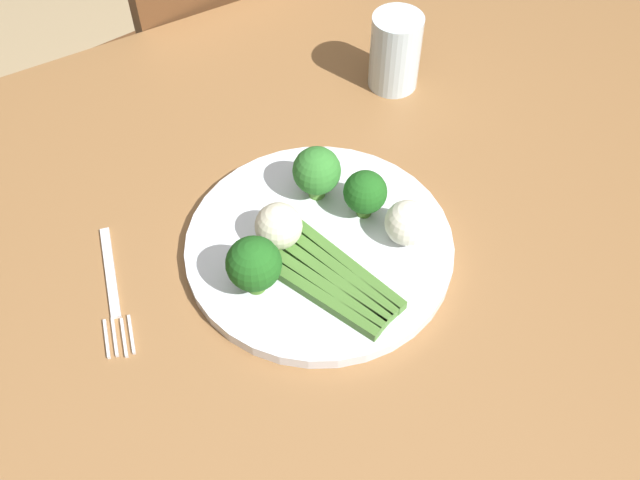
% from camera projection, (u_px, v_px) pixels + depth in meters
% --- Properties ---
extents(dining_table, '(1.38, 0.93, 0.76)m').
position_uv_depth(dining_table, '(312.00, 305.00, 0.88)').
color(dining_table, olive).
rests_on(dining_table, ground_plane).
extents(chair, '(0.44, 0.44, 0.87)m').
position_uv_depth(chair, '(231.00, 80.00, 1.37)').
color(chair, brown).
rests_on(chair, ground_plane).
extents(plate, '(0.29, 0.29, 0.01)m').
position_uv_depth(plate, '(320.00, 247.00, 0.79)').
color(plate, white).
rests_on(plate, dining_table).
extents(asparagus_bundle, '(0.11, 0.17, 0.01)m').
position_uv_depth(asparagus_bundle, '(330.00, 278.00, 0.75)').
color(asparagus_bundle, '#47752D').
rests_on(asparagus_bundle, plate).
extents(broccoli_front_left, '(0.05, 0.05, 0.07)m').
position_uv_depth(broccoli_front_left, '(317.00, 171.00, 0.80)').
color(broccoli_front_left, '#609E3D').
rests_on(broccoli_front_left, plate).
extents(broccoli_left, '(0.06, 0.06, 0.07)m').
position_uv_depth(broccoli_left, '(254.00, 264.00, 0.72)').
color(broccoli_left, '#4C7F2B').
rests_on(broccoli_left, plate).
extents(broccoli_back_right, '(0.05, 0.05, 0.06)m').
position_uv_depth(broccoli_back_right, '(365.00, 193.00, 0.78)').
color(broccoli_back_right, '#4C7F2B').
rests_on(broccoli_back_right, plate).
extents(cauliflower_mid, '(0.05, 0.05, 0.05)m').
position_uv_depth(cauliflower_mid, '(408.00, 223.00, 0.77)').
color(cauliflower_mid, white).
rests_on(cauliflower_mid, plate).
extents(cauliflower_right, '(0.05, 0.05, 0.05)m').
position_uv_depth(cauliflower_right, '(279.00, 226.00, 0.77)').
color(cauliflower_right, beige).
rests_on(cauliflower_right, plate).
extents(fork, '(0.06, 0.16, 0.00)m').
position_uv_depth(fork, '(113.00, 291.00, 0.76)').
color(fork, silver).
rests_on(fork, dining_table).
extents(water_glass, '(0.07, 0.07, 0.10)m').
position_uv_depth(water_glass, '(395.00, 52.00, 0.93)').
color(water_glass, silver).
rests_on(water_glass, dining_table).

